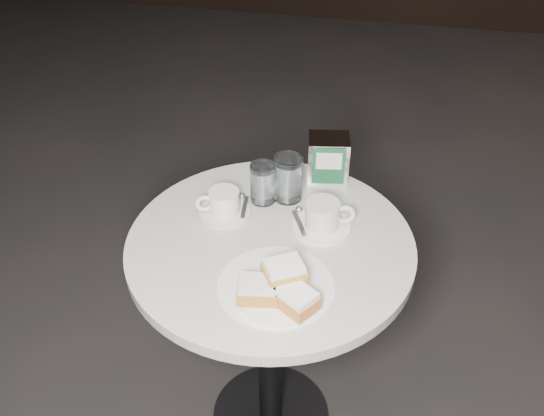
{
  "coord_description": "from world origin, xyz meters",
  "views": [
    {
      "loc": [
        0.23,
        -1.08,
        1.71
      ],
      "look_at": [
        0.0,
        0.02,
        0.83
      ],
      "focal_mm": 40.0,
      "sensor_mm": 36.0,
      "label": 1
    }
  ],
  "objects": [
    {
      "name": "napkin_dispenser",
      "position": [
        0.1,
        0.29,
        0.81
      ],
      "size": [
        0.12,
        0.11,
        0.13
      ],
      "rotation": [
        0.0,
        0.0,
        0.16
      ],
      "color": "white",
      "rests_on": "cafe_table"
    },
    {
      "name": "cafe_table",
      "position": [
        0.0,
        0.0,
        0.55
      ],
      "size": [
        0.7,
        0.7,
        0.74
      ],
      "color": "black",
      "rests_on": "ground"
    },
    {
      "name": "coffee_cup_left",
      "position": [
        -0.14,
        0.08,
        0.77
      ],
      "size": [
        0.17,
        0.17,
        0.07
      ],
      "rotation": [
        0.0,
        0.0,
        0.38
      ],
      "color": "silver",
      "rests_on": "cafe_table"
    },
    {
      "name": "water_glass_right",
      "position": [
        0.01,
        0.18,
        0.8
      ],
      "size": [
        0.08,
        0.08,
        0.12
      ],
      "rotation": [
        0.0,
        0.0,
        -0.12
      ],
      "color": "white",
      "rests_on": "cafe_table"
    },
    {
      "name": "beignet_plate",
      "position": [
        0.06,
        -0.19,
        0.78
      ],
      "size": [
        0.2,
        0.2,
        0.08
      ],
      "rotation": [
        0.0,
        0.0,
        -0.16
      ],
      "color": "white",
      "rests_on": "cafe_table"
    },
    {
      "name": "coffee_cup_right",
      "position": [
        0.12,
        0.07,
        0.78
      ],
      "size": [
        0.17,
        0.17,
        0.08
      ],
      "rotation": [
        0.0,
        0.0,
        0.18
      ],
      "color": "white",
      "rests_on": "cafe_table"
    },
    {
      "name": "sugar_spill",
      "position": [
        0.04,
        -0.15,
        0.75
      ],
      "size": [
        0.34,
        0.34,
        0.0
      ],
      "primitive_type": "cylinder",
      "rotation": [
        0.0,
        0.0,
        -0.38
      ],
      "color": "white",
      "rests_on": "cafe_table"
    },
    {
      "name": "water_glass_left",
      "position": [
        -0.05,
        0.16,
        0.8
      ],
      "size": [
        0.09,
        0.09,
        0.11
      ],
      "rotation": [
        0.0,
        0.0,
        0.43
      ],
      "color": "white",
      "rests_on": "cafe_table"
    }
  ]
}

